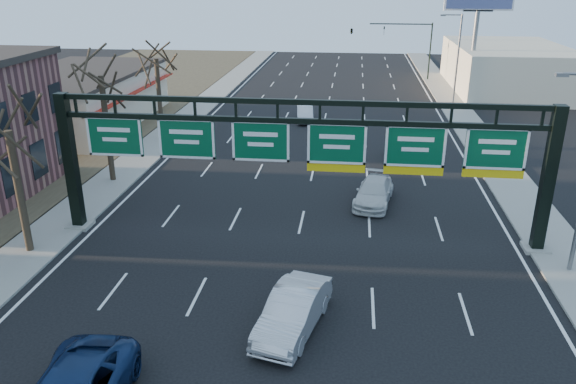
# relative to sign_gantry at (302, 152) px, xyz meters

# --- Properties ---
(ground) EXTENTS (160.00, 160.00, 0.00)m
(ground) POSITION_rel_sign_gantry_xyz_m (-0.16, -8.00, -4.63)
(ground) COLOR black
(ground) RESTS_ON ground
(sidewalk_left) EXTENTS (3.00, 120.00, 0.12)m
(sidewalk_left) POSITION_rel_sign_gantry_xyz_m (-12.96, 12.00, -4.57)
(sidewalk_left) COLOR gray
(sidewalk_left) RESTS_ON ground
(sidewalk_right) EXTENTS (3.00, 120.00, 0.12)m
(sidewalk_right) POSITION_rel_sign_gantry_xyz_m (12.64, 12.00, -4.57)
(sidewalk_right) COLOR gray
(sidewalk_right) RESTS_ON ground
(lane_markings) EXTENTS (21.60, 120.00, 0.01)m
(lane_markings) POSITION_rel_sign_gantry_xyz_m (-0.16, 12.00, -4.62)
(lane_markings) COLOR white
(lane_markings) RESTS_ON ground
(sign_gantry) EXTENTS (24.60, 1.20, 7.20)m
(sign_gantry) POSITION_rel_sign_gantry_xyz_m (0.00, 0.00, 0.00)
(sign_gantry) COLOR black
(sign_gantry) RESTS_ON ground
(cream_strip) EXTENTS (10.90, 18.40, 4.70)m
(cream_strip) POSITION_rel_sign_gantry_xyz_m (-21.64, 21.00, -2.27)
(cream_strip) COLOR beige
(cream_strip) RESTS_ON ground
(building_right_distant) EXTENTS (12.00, 20.00, 5.00)m
(building_right_distant) POSITION_rel_sign_gantry_xyz_m (19.84, 42.00, -2.13)
(building_right_distant) COLOR beige
(building_right_distant) RESTS_ON ground
(tree_gantry) EXTENTS (3.60, 3.60, 8.48)m
(tree_gantry) POSITION_rel_sign_gantry_xyz_m (-12.96, -3.00, 2.48)
(tree_gantry) COLOR #2F251A
(tree_gantry) RESTS_ON sidewalk_left
(tree_mid) EXTENTS (3.60, 3.60, 9.24)m
(tree_mid) POSITION_rel_sign_gantry_xyz_m (-12.96, 7.00, 3.23)
(tree_mid) COLOR #2F251A
(tree_mid) RESTS_ON sidewalk_left
(tree_far) EXTENTS (3.60, 3.60, 8.86)m
(tree_far) POSITION_rel_sign_gantry_xyz_m (-12.96, 17.00, 2.86)
(tree_far) COLOR #2F251A
(tree_far) RESTS_ON sidewalk_left
(streetlight_far) EXTENTS (2.15, 0.22, 9.00)m
(streetlight_far) POSITION_rel_sign_gantry_xyz_m (12.31, 32.00, 0.45)
(streetlight_far) COLOR slate
(streetlight_far) RESTS_ON sidewalk_right
(billboard_right) EXTENTS (7.00, 0.50, 12.00)m
(billboard_right) POSITION_rel_sign_gantry_xyz_m (14.84, 36.98, 4.43)
(billboard_right) COLOR slate
(billboard_right) RESTS_ON ground
(traffic_signal_mast) EXTENTS (10.16, 0.54, 7.00)m
(traffic_signal_mast) POSITION_rel_sign_gantry_xyz_m (5.53, 47.00, 0.87)
(traffic_signal_mast) COLOR black
(traffic_signal_mast) RESTS_ON ground
(car_silver_sedan) EXTENTS (2.80, 5.12, 1.60)m
(car_silver_sedan) POSITION_rel_sign_gantry_xyz_m (0.44, -7.86, -3.83)
(car_silver_sedan) COLOR silver
(car_silver_sedan) RESTS_ON ground
(car_white_wagon) EXTENTS (2.73, 5.04, 1.39)m
(car_white_wagon) POSITION_rel_sign_gantry_xyz_m (3.81, 5.18, -3.94)
(car_white_wagon) COLOR silver
(car_white_wagon) RESTS_ON ground
(car_grey_far) EXTENTS (2.16, 4.86, 1.62)m
(car_grey_far) POSITION_rel_sign_gantry_xyz_m (6.09, 13.54, -3.82)
(car_grey_far) COLOR #44464A
(car_grey_far) RESTS_ON ground
(car_silver_distant) EXTENTS (1.87, 4.21, 1.34)m
(car_silver_distant) POSITION_rel_sign_gantry_xyz_m (-1.93, 24.24, -3.96)
(car_silver_distant) COLOR silver
(car_silver_distant) RESTS_ON ground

